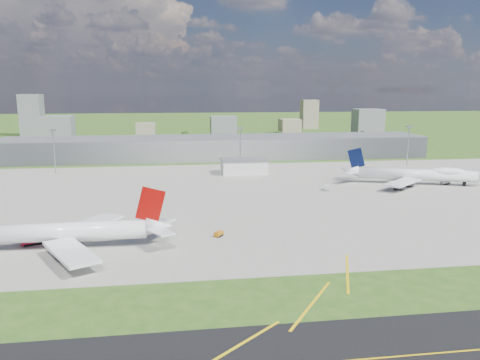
{
  "coord_description": "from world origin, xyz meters",
  "views": [
    {
      "loc": [
        -30.29,
        -168.59,
        48.39
      ],
      "look_at": [
        -1.74,
        33.44,
        9.0
      ],
      "focal_mm": 35.0,
      "sensor_mm": 36.0,
      "label": 1
    }
  ],
  "objects": [
    {
      "name": "ground",
      "position": [
        0.0,
        150.0,
        0.0
      ],
      "size": [
        1400.0,
        1400.0,
        0.0
      ],
      "primitive_type": "plane",
      "color": "#2A5019",
      "rests_on": "ground"
    },
    {
      "name": "apron",
      "position": [
        10.0,
        40.0,
        0.04
      ],
      "size": [
        360.0,
        190.0,
        0.08
      ],
      "primitive_type": "cube",
      "color": "gray",
      "rests_on": "ground"
    },
    {
      "name": "terminal",
      "position": [
        0.0,
        165.0,
        7.5
      ],
      "size": [
        300.0,
        42.0,
        15.0
      ],
      "primitive_type": "cube",
      "color": "gray",
      "rests_on": "ground"
    },
    {
      "name": "ops_building",
      "position": [
        10.0,
        100.0,
        4.0
      ],
      "size": [
        26.0,
        16.0,
        8.0
      ],
      "primitive_type": "cube",
      "color": "silver",
      "rests_on": "ground"
    },
    {
      "name": "mast_west",
      "position": [
        -100.0,
        115.0,
        17.71
      ],
      "size": [
        3.5,
        2.0,
        25.9
      ],
      "color": "gray",
      "rests_on": "ground"
    },
    {
      "name": "mast_center",
      "position": [
        10.0,
        115.0,
        17.71
      ],
      "size": [
        3.5,
        2.0,
        25.9
      ],
      "color": "gray",
      "rests_on": "ground"
    },
    {
      "name": "mast_east",
      "position": [
        120.0,
        115.0,
        17.71
      ],
      "size": [
        3.5,
        2.0,
        25.9
      ],
      "color": "gray",
      "rests_on": "ground"
    },
    {
      "name": "airliner_red_twin",
      "position": [
        -65.33,
        -24.01,
        5.09
      ],
      "size": [
        69.52,
        54.3,
        19.11
      ],
      "rotation": [
        0.0,
        0.0,
        3.12
      ],
      "color": "white",
      "rests_on": "ground"
    },
    {
      "name": "airliner_blue_quad",
      "position": [
        93.81,
        55.02,
        5.15
      ],
      "size": [
        68.46,
        52.3,
        18.52
      ],
      "rotation": [
        0.0,
        0.0,
        -0.35
      ],
      "color": "white",
      "rests_on": "ground"
    },
    {
      "name": "fire_truck",
      "position": [
        -74.93,
        -18.1,
        1.95
      ],
      "size": [
        9.51,
        6.61,
        3.92
      ],
      "rotation": [
        0.0,
        0.0,
        0.41
      ],
      "color": "#BA0D2C",
      "rests_on": "ground"
    },
    {
      "name": "tug_yellow",
      "position": [
        -16.33,
        -18.8,
        0.88
      ],
      "size": [
        3.51,
        3.79,
        1.68
      ],
      "rotation": [
        0.0,
        0.0,
        0.92
      ],
      "color": "#C7700B",
      "rests_on": "ground"
    },
    {
      "name": "van_white_near",
      "position": [
        43.15,
        47.04,
        1.27
      ],
      "size": [
        3.72,
        5.37,
        2.52
      ],
      "rotation": [
        0.0,
        0.0,
        1.22
      ],
      "color": "silver",
      "rests_on": "ground"
    },
    {
      "name": "van_white_far",
      "position": [
        108.82,
        52.58,
        1.29
      ],
      "size": [
        5.35,
        3.34,
        2.56
      ],
      "rotation": [
        0.0,
        0.0,
        0.22
      ],
      "color": "silver",
      "rests_on": "ground"
    },
    {
      "name": "bldg_w",
      "position": [
        -140.0,
        300.0,
        12.0
      ],
      "size": [
        28.0,
        22.0,
        24.0
      ],
      "primitive_type": "cube",
      "color": "slate",
      "rests_on": "ground"
    },
    {
      "name": "bldg_cw",
      "position": [
        -60.0,
        340.0,
        7.0
      ],
      "size": [
        20.0,
        18.0,
        14.0
      ],
      "primitive_type": "cube",
      "color": "gray",
      "rests_on": "ground"
    },
    {
      "name": "bldg_c",
      "position": [
        20.0,
        310.0,
        11.0
      ],
      "size": [
        26.0,
        20.0,
        22.0
      ],
      "primitive_type": "cube",
      "color": "slate",
      "rests_on": "ground"
    },
    {
      "name": "bldg_ce",
      "position": [
        100.0,
        350.0,
        8.0
      ],
      "size": [
        22.0,
        24.0,
        16.0
      ],
      "primitive_type": "cube",
      "color": "gray",
      "rests_on": "ground"
    },
    {
      "name": "bldg_e",
      "position": [
        180.0,
        320.0,
        14.0
      ],
      "size": [
        30.0,
        22.0,
        28.0
      ],
      "primitive_type": "cube",
      "color": "slate",
      "rests_on": "ground"
    },
    {
      "name": "bldg_tall_w",
      "position": [
        -180.0,
        360.0,
        22.0
      ],
      "size": [
        22.0,
        20.0,
        44.0
      ],
      "primitive_type": "cube",
      "color": "slate",
      "rests_on": "ground"
    },
    {
      "name": "bldg_tall_e",
      "position": [
        140.0,
        410.0,
        18.0
      ],
      "size": [
        20.0,
        18.0,
        36.0
      ],
      "primitive_type": "cube",
      "color": "gray",
      "rests_on": "ground"
    },
    {
      "name": "tree_w",
      "position": [
        -110.0,
        265.0,
        4.86
      ],
      "size": [
        6.75,
        6.75,
        8.25
      ],
      "color": "#382314",
      "rests_on": "ground"
    },
    {
      "name": "tree_c",
      "position": [
        -20.0,
        280.0,
        5.84
      ],
      "size": [
        8.1,
        8.1,
        9.9
      ],
      "color": "#382314",
      "rests_on": "ground"
    },
    {
      "name": "tree_e",
      "position": [
        70.0,
        275.0,
        5.51
      ],
      "size": [
        7.65,
        7.65,
        9.35
      ],
      "color": "#382314",
      "rests_on": "ground"
    },
    {
      "name": "tree_far_e",
      "position": [
        160.0,
        285.0,
        4.53
      ],
      "size": [
        6.3,
        6.3,
        7.7
      ],
      "color": "#382314",
      "rests_on": "ground"
    }
  ]
}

